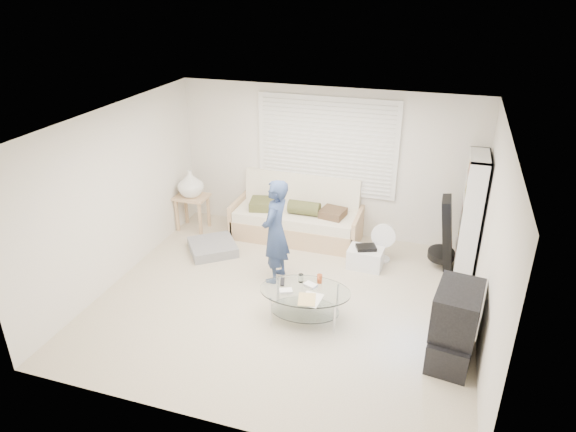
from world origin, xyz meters
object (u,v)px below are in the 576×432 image
(bookshelf, at_px, (471,213))
(tv_unit, at_px, (454,325))
(futon_sofa, at_px, (297,218))
(coffee_table, at_px, (305,296))

(bookshelf, bearing_deg, tv_unit, -93.24)
(bookshelf, distance_m, tv_unit, 2.26)
(futon_sofa, distance_m, coffee_table, 2.32)
(bookshelf, relative_size, tv_unit, 1.92)
(bookshelf, bearing_deg, coffee_table, -134.20)
(coffee_table, bearing_deg, tv_unit, -6.45)
(futon_sofa, distance_m, bookshelf, 2.78)
(bookshelf, height_order, tv_unit, bookshelf)
(futon_sofa, xyz_separation_m, bookshelf, (2.71, -0.18, 0.56))
(bookshelf, xyz_separation_m, coffee_table, (-1.95, -2.01, -0.55))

